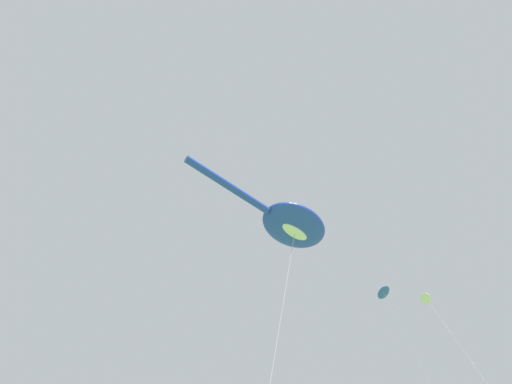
% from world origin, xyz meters
% --- Properties ---
extents(big_show_kite, '(8.40, 3.26, 17.60)m').
position_xyz_m(big_show_kite, '(3.79, 14.35, 17.07)').
color(big_show_kite, blue).
rests_on(big_show_kite, ground).
extents(small_kite_bird_shape, '(2.85, 1.90, 15.58)m').
position_xyz_m(small_kite_bird_shape, '(9.66, 14.89, 15.20)').
color(small_kite_bird_shape, blue).
rests_on(small_kite_bird_shape, ground).
extents(small_kite_stunt_black, '(1.75, 4.87, 14.84)m').
position_xyz_m(small_kite_stunt_black, '(11.01, 13.52, 14.32)').
color(small_kite_stunt_black, white).
rests_on(small_kite_stunt_black, ground).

